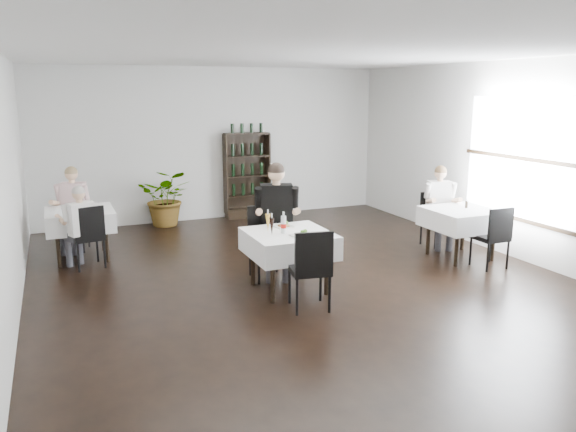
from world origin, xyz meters
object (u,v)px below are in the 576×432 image
object	(u,v)px
wine_shelf	(247,176)
potted_tree	(167,198)
main_table	(289,243)
diner_main	(277,211)

from	to	relation	value
wine_shelf	potted_tree	size ratio (longest dim) A/B	1.60
main_table	diner_main	size ratio (longest dim) A/B	0.65
wine_shelf	main_table	world-z (taller)	wine_shelf
wine_shelf	main_table	distance (m)	4.41
potted_tree	diner_main	distance (m)	3.72
wine_shelf	diner_main	size ratio (longest dim) A/B	1.11
wine_shelf	potted_tree	distance (m)	1.69
potted_tree	diner_main	bearing A→B (deg)	-76.96
wine_shelf	main_table	xyz separation A→B (m)	(-0.90, -4.31, -0.23)
wine_shelf	diner_main	xyz separation A→B (m)	(-0.83, -3.72, 0.07)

